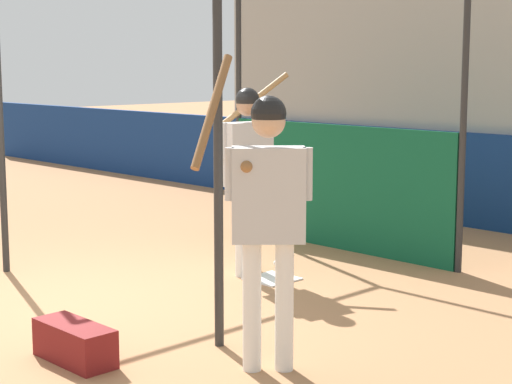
# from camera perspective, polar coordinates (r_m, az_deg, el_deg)

# --- Properties ---
(ground_plane) EXTENTS (60.00, 60.00, 0.00)m
(ground_plane) POSITION_cam_1_polar(r_m,az_deg,el_deg) (7.84, -12.69, -7.41)
(ground_plane) COLOR #A8754C
(outfield_wall) EXTENTS (24.00, 0.12, 1.24)m
(outfield_wall) POSITION_cam_1_polar(r_m,az_deg,el_deg) (11.78, 12.01, 1.01)
(outfield_wall) COLOR navy
(outfield_wall) RESTS_ON ground
(batting_cage) EXTENTS (3.36, 3.38, 3.21)m
(batting_cage) POSITION_cam_1_polar(r_m,az_deg,el_deg) (9.37, 2.99, 3.78)
(batting_cage) COLOR #282828
(batting_cage) RESTS_ON ground
(home_plate) EXTENTS (0.44, 0.44, 0.02)m
(home_plate) POSITION_cam_1_polar(r_m,az_deg,el_deg) (8.54, 1.08, -5.80)
(home_plate) COLOR white
(home_plate) RESTS_ON ground
(player_batter) EXTENTS (0.58, 0.99, 2.04)m
(player_batter) POSITION_cam_1_polar(r_m,az_deg,el_deg) (8.59, -0.55, 2.13)
(player_batter) COLOR white
(player_batter) RESTS_ON ground
(player_waiting) EXTENTS (0.65, 0.80, 2.19)m
(player_waiting) POSITION_cam_1_polar(r_m,az_deg,el_deg) (5.82, 0.74, -0.76)
(player_waiting) COLOR white
(player_waiting) RESTS_ON ground
(equipment_bag) EXTENTS (0.70, 0.28, 0.28)m
(equipment_bag) POSITION_cam_1_polar(r_m,az_deg,el_deg) (6.37, -12.00, -9.81)
(equipment_bag) COLOR maroon
(equipment_bag) RESTS_ON ground
(baseball) EXTENTS (0.07, 0.07, 0.07)m
(baseball) POSITION_cam_1_polar(r_m,az_deg,el_deg) (9.06, 1.39, -4.78)
(baseball) COLOR white
(baseball) RESTS_ON ground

